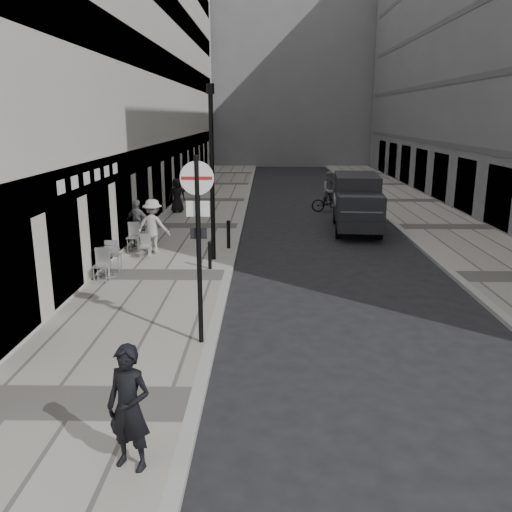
{
  "coord_description": "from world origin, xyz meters",
  "views": [
    {
      "loc": [
        1.2,
        -5.52,
        4.84
      ],
      "look_at": [
        0.93,
        7.73,
        1.4
      ],
      "focal_mm": 38.0,
      "sensor_mm": 36.0,
      "label": 1
    }
  ],
  "objects_px": {
    "sign_post": "(198,226)",
    "cyclist": "(330,196)",
    "walking_man": "(129,408)",
    "panel_van": "(357,200)",
    "lamppost": "(212,165)"
  },
  "relations": [
    {
      "from": "sign_post",
      "to": "cyclist",
      "type": "xyz_separation_m",
      "value": [
        4.68,
        17.12,
        -1.85
      ]
    },
    {
      "from": "walking_man",
      "to": "lamppost",
      "type": "height_order",
      "value": "lamppost"
    },
    {
      "from": "sign_post",
      "to": "lamppost",
      "type": "height_order",
      "value": "lamppost"
    },
    {
      "from": "panel_van",
      "to": "cyclist",
      "type": "height_order",
      "value": "panel_van"
    },
    {
      "from": "cyclist",
      "to": "lamppost",
      "type": "bearing_deg",
      "value": -121.93
    },
    {
      "from": "walking_man",
      "to": "sign_post",
      "type": "relative_size",
      "value": 0.45
    },
    {
      "from": "sign_post",
      "to": "panel_van",
      "type": "relative_size",
      "value": 0.77
    },
    {
      "from": "panel_van",
      "to": "walking_man",
      "type": "bearing_deg",
      "value": -103.87
    },
    {
      "from": "lamppost",
      "to": "cyclist",
      "type": "xyz_separation_m",
      "value": [
        5.08,
        10.18,
        -2.48
      ]
    },
    {
      "from": "walking_man",
      "to": "cyclist",
      "type": "bearing_deg",
      "value": 95.39
    },
    {
      "from": "sign_post",
      "to": "panel_van",
      "type": "xyz_separation_m",
      "value": [
        5.29,
        12.47,
        -1.34
      ]
    },
    {
      "from": "panel_van",
      "to": "sign_post",
      "type": "bearing_deg",
      "value": -107.94
    },
    {
      "from": "sign_post",
      "to": "cyclist",
      "type": "relative_size",
      "value": 1.91
    },
    {
      "from": "walking_man",
      "to": "cyclist",
      "type": "height_order",
      "value": "cyclist"
    },
    {
      "from": "panel_van",
      "to": "cyclist",
      "type": "bearing_deg",
      "value": 102.48
    }
  ]
}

